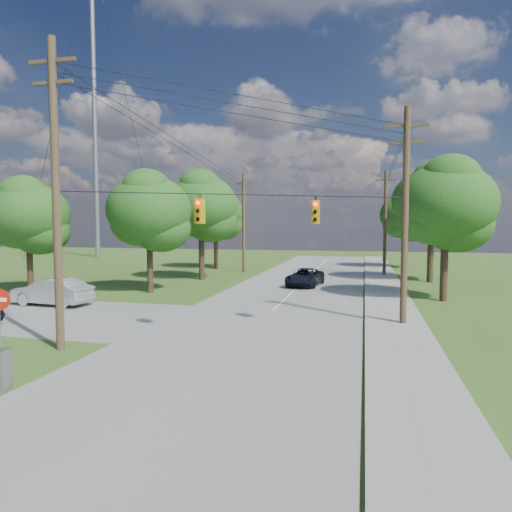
% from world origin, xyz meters
% --- Properties ---
extents(ground, '(140.00, 140.00, 0.00)m').
position_xyz_m(ground, '(0.00, 0.00, 0.00)').
color(ground, '#3D5B1E').
rests_on(ground, ground).
extents(main_road, '(10.00, 100.00, 0.03)m').
position_xyz_m(main_road, '(2.00, 5.00, 0.01)').
color(main_road, gray).
rests_on(main_road, ground).
extents(sidewalk_east, '(2.60, 100.00, 0.12)m').
position_xyz_m(sidewalk_east, '(8.70, 5.00, 0.06)').
color(sidewalk_east, '#A29F97').
rests_on(sidewalk_east, ground).
extents(pole_sw, '(2.00, 0.32, 12.00)m').
position_xyz_m(pole_sw, '(-4.60, 0.40, 6.23)').
color(pole_sw, brown).
rests_on(pole_sw, ground).
extents(pole_ne, '(2.00, 0.32, 10.50)m').
position_xyz_m(pole_ne, '(8.90, 8.00, 5.47)').
color(pole_ne, brown).
rests_on(pole_ne, ground).
extents(pole_north_e, '(2.00, 0.32, 10.00)m').
position_xyz_m(pole_north_e, '(8.90, 30.00, 5.13)').
color(pole_north_e, brown).
rests_on(pole_north_e, ground).
extents(pole_north_w, '(2.00, 0.32, 10.00)m').
position_xyz_m(pole_north_w, '(-5.00, 30.00, 5.13)').
color(pole_north_w, brown).
rests_on(pole_north_w, ground).
extents(power_lines, '(13.93, 29.62, 4.93)m').
position_xyz_m(power_lines, '(1.50, 11.54, 9.15)').
color(power_lines, black).
rests_on(power_lines, ground).
extents(traffic_signals, '(4.91, 3.27, 1.05)m').
position_xyz_m(traffic_signals, '(2.55, 4.43, 5.50)').
color(traffic_signals, '#D29C0C').
rests_on(traffic_signals, ground).
extents(radio_mast, '(0.70, 0.70, 45.00)m').
position_xyz_m(radio_mast, '(-32.00, 46.00, 22.50)').
color(radio_mast, gray).
rests_on(radio_mast, ground).
extents(tree_w_near, '(6.00, 6.00, 8.40)m').
position_xyz_m(tree_w_near, '(-8.00, 15.00, 5.92)').
color(tree_w_near, '#422F21').
rests_on(tree_w_near, ground).
extents(tree_w_mid, '(6.40, 6.40, 9.22)m').
position_xyz_m(tree_w_mid, '(-7.00, 23.00, 6.58)').
color(tree_w_mid, '#422F21').
rests_on(tree_w_mid, ground).
extents(tree_w_far, '(6.00, 6.00, 8.73)m').
position_xyz_m(tree_w_far, '(-9.00, 33.00, 6.25)').
color(tree_w_far, '#422F21').
rests_on(tree_w_far, ground).
extents(tree_e_near, '(6.20, 6.20, 8.81)m').
position_xyz_m(tree_e_near, '(12.00, 16.00, 6.25)').
color(tree_e_near, '#422F21').
rests_on(tree_e_near, ground).
extents(tree_e_mid, '(6.60, 6.60, 9.64)m').
position_xyz_m(tree_e_mid, '(12.50, 26.00, 6.91)').
color(tree_e_mid, '#422F21').
rests_on(tree_e_mid, ground).
extents(tree_e_far, '(5.80, 5.80, 8.32)m').
position_xyz_m(tree_e_far, '(11.50, 38.00, 5.92)').
color(tree_e_far, '#422F21').
rests_on(tree_e_far, ground).
extents(tree_cross_n, '(5.60, 5.60, 7.91)m').
position_xyz_m(tree_cross_n, '(-16.00, 12.50, 5.59)').
color(tree_cross_n, '#422F21').
rests_on(tree_cross_n, ground).
extents(car_cross_silver, '(5.15, 2.20, 1.65)m').
position_xyz_m(car_cross_silver, '(-11.33, 8.68, 0.86)').
color(car_cross_silver, silver).
rests_on(car_cross_silver, cross_road).
extents(car_main_north, '(2.86, 5.20, 1.38)m').
position_xyz_m(car_main_north, '(2.46, 20.90, 0.72)').
color(car_main_north, black).
rests_on(car_main_north, main_road).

